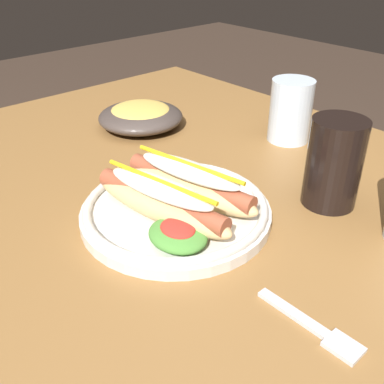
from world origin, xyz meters
The scene contains 6 objects.
dining_table centered at (0.00, 0.00, 0.64)m, with size 1.29×0.89×0.74m.
hot_dog_plate centered at (-0.05, -0.06, 0.77)m, with size 0.26×0.26×0.08m.
fork centered at (0.20, -0.09, 0.74)m, with size 0.12×0.03×0.00m.
soda_cup centered at (0.07, 0.13, 0.80)m, with size 0.08×0.08×0.13m, color black.
water_cup centered at (-0.11, 0.27, 0.80)m, with size 0.08×0.08×0.11m, color silver.
side_bowl centered at (-0.34, 0.10, 0.76)m, with size 0.17×0.17×0.05m.
Camera 1 is at (0.35, -0.39, 1.09)m, focal length 42.17 mm.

